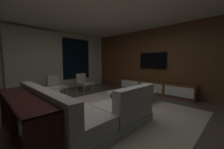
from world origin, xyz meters
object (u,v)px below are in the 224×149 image
Objects in this scene: mounted_tv at (153,61)px; coffee_table at (132,96)px; accent_chair_near_window at (83,81)px; sectional_couch at (77,111)px; media_console at (154,88)px; console_table_behind_couch at (23,116)px; book_stack_on_coffee_table at (130,89)px; accent_chair_by_curtain at (56,85)px.

coffee_table is at bearing -172.81° from mounted_tv.
mounted_tv is (1.94, -2.30, 0.92)m from accent_chair_near_window.
sectional_couch reaches higher than media_console.
coffee_table is 0.37× the size of media_console.
accent_chair_near_window is 3.73m from console_table_behind_couch.
sectional_couch is 3.94m from mounted_tv.
media_console is (1.42, -0.17, -0.15)m from book_stack_on_coffee_table.
accent_chair_by_curtain is (-1.43, 2.54, 0.25)m from coffee_table.
coffee_table is 2.93m from accent_chair_by_curtain.
book_stack_on_coffee_table is 0.08× the size of media_console.
coffee_table is 2.54m from accent_chair_near_window.
media_console is 1.48× the size of console_table_behind_couch.
accent_chair_by_curtain is 0.66× the size of mounted_tv.
coffee_table is 2.09m from mounted_tv.
console_table_behind_couch is at bearing 172.00° from sectional_couch.
coffee_table is at bearing -0.26° from console_table_behind_couch.
mounted_tv reaches higher than accent_chair_by_curtain.
sectional_couch reaches higher than console_table_behind_couch.
accent_chair_near_window is 3.15m from mounted_tv.
console_table_behind_couch reaches higher than coffee_table.
coffee_table is at bearing 3.18° from sectional_couch.
accent_chair_by_curtain reaches higher than coffee_table.
mounted_tv is (3.15, -2.32, 0.92)m from accent_chair_by_curtain.
mounted_tv is at bearing 5.01° from sectional_couch.
console_table_behind_couch reaches higher than media_console.
mounted_tv reaches higher than console_table_behind_couch.
media_console is (1.76, -2.50, -0.18)m from accent_chair_near_window.
console_table_behind_couch is (-2.98, 0.01, 0.23)m from coffee_table.
accent_chair_by_curtain is 0.37× the size of console_table_behind_couch.
console_table_behind_couch is (-3.10, -0.18, 0.02)m from book_stack_on_coffee_table.
sectional_couch is at bearing -177.87° from media_console.
sectional_couch is at bearing -125.02° from accent_chair_near_window.
console_table_behind_couch is at bearing -176.76° from book_stack_on_coffee_table.
accent_chair_near_window reaches higher than book_stack_on_coffee_table.
book_stack_on_coffee_table is (2.19, 0.30, 0.11)m from sectional_couch.
mounted_tv is (0.18, 0.20, 1.10)m from media_console.
sectional_couch is 0.93m from console_table_behind_couch.
book_stack_on_coffee_table is 1.86m from mounted_tv.
media_console is at bearing -6.82° from book_stack_on_coffee_table.
sectional_couch reaches higher than book_stack_on_coffee_table.
sectional_couch is 10.07× the size of book_stack_on_coffee_table.
accent_chair_by_curtain is 0.25× the size of media_console.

